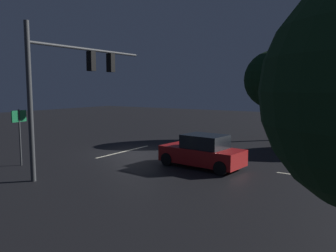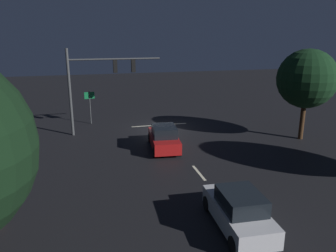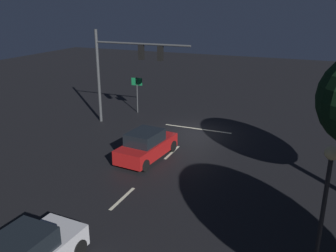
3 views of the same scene
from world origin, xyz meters
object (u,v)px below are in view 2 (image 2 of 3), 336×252
(car_approaching, at_px, (164,138))
(car_distant, at_px, (239,211))
(tree_left_far, at_px, (307,79))
(traffic_signal_assembly, at_px, (99,77))
(route_sign, at_px, (90,101))

(car_approaching, relative_size, car_distant, 1.01)
(car_approaching, distance_m, tree_left_far, 11.56)
(car_approaching, xyz_separation_m, tree_left_far, (-10.88, 0.34, 3.88))
(traffic_signal_assembly, relative_size, route_sign, 2.48)
(tree_left_far, bearing_deg, car_distant, 44.94)
(traffic_signal_assembly, height_order, route_sign, traffic_signal_assembly)
(traffic_signal_assembly, xyz_separation_m, car_distant, (-4.88, 15.42, -3.85))
(tree_left_far, bearing_deg, car_approaching, -1.78)
(car_approaching, distance_m, car_distant, 10.45)
(traffic_signal_assembly, distance_m, car_distant, 16.62)
(traffic_signal_assembly, distance_m, tree_left_far, 15.90)
(traffic_signal_assembly, height_order, car_approaching, traffic_signal_assembly)
(car_distant, bearing_deg, tree_left_far, -135.06)
(route_sign, distance_m, tree_left_far, 18.10)
(route_sign, xyz_separation_m, tree_left_far, (-15.77, 8.50, 2.55))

